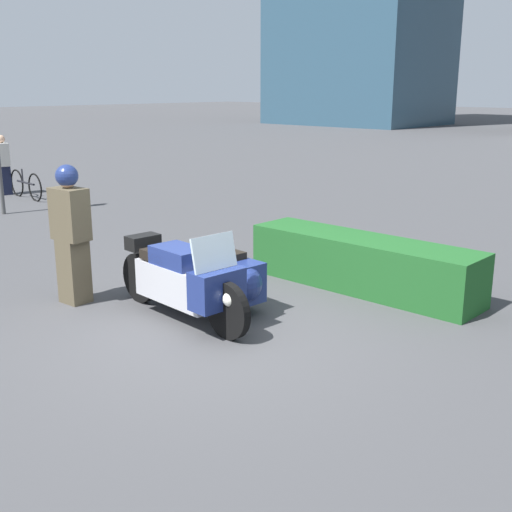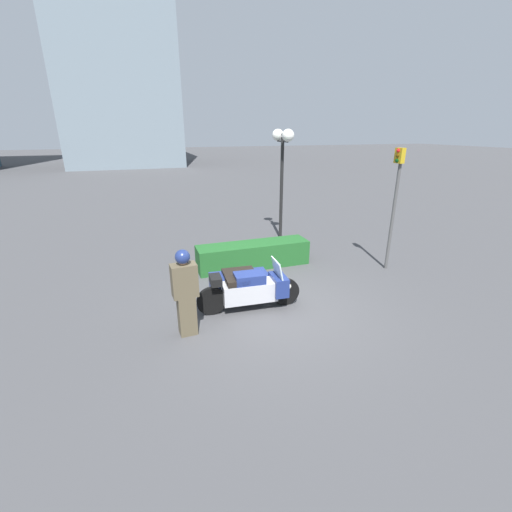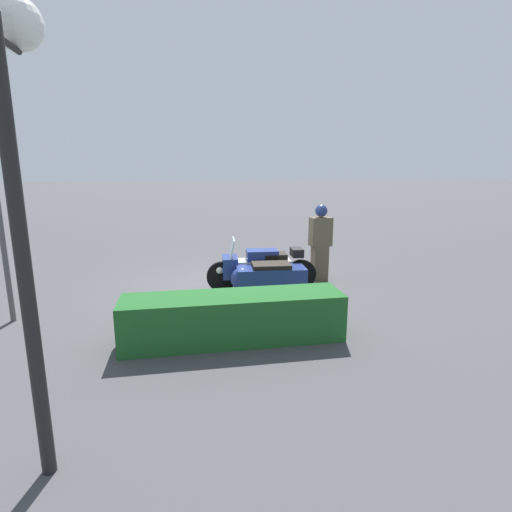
{
  "view_description": "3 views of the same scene",
  "coord_description": "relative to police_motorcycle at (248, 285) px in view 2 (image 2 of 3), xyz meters",
  "views": [
    {
      "loc": [
        5.09,
        -4.63,
        2.76
      ],
      "look_at": [
        0.02,
        0.86,
        0.77
      ],
      "focal_mm": 45.0,
      "sensor_mm": 36.0,
      "label": 1
    },
    {
      "loc": [
        -2.78,
        -6.52,
        3.93
      ],
      "look_at": [
        -0.09,
        1.2,
        0.9
      ],
      "focal_mm": 24.0,
      "sensor_mm": 36.0,
      "label": 2
    },
    {
      "loc": [
        1.03,
        8.49,
        2.62
      ],
      "look_at": [
        -0.25,
        1.38,
        1.04
      ],
      "focal_mm": 28.0,
      "sensor_mm": 36.0,
      "label": 3
    }
  ],
  "objects": [
    {
      "name": "hedge_bush_curbside",
      "position": [
        0.88,
        2.21,
        -0.1
      ],
      "size": [
        3.39,
        0.81,
        0.73
      ],
      "primitive_type": "cube",
      "color": "#1E5623",
      "rests_on": "ground"
    },
    {
      "name": "office_building_main",
      "position": [
        -2.71,
        38.28,
        12.11
      ],
      "size": [
        12.04,
        12.22,
        25.16
      ],
      "primitive_type": "cube",
      "color": "slate",
      "rests_on": "ground"
    },
    {
      "name": "officer_rider",
      "position": [
        -1.56,
        -0.83,
        0.49
      ],
      "size": [
        0.51,
        0.33,
        1.81
      ],
      "rotation": [
        0.0,
        0.0,
        1.64
      ],
      "color": "brown",
      "rests_on": "ground"
    },
    {
      "name": "police_motorcycle",
      "position": [
        0.0,
        0.0,
        0.0
      ],
      "size": [
        2.42,
        1.32,
        1.16
      ],
      "rotation": [
        0.0,
        0.0,
        -0.07
      ],
      "color": "black",
      "rests_on": "ground"
    },
    {
      "name": "ground_plane",
      "position": [
        0.54,
        -0.48,
        -0.47
      ],
      "size": [
        160.0,
        160.0,
        0.0
      ],
      "primitive_type": "plane",
      "color": "#424244"
    },
    {
      "name": "twin_lamp_post",
      "position": [
        2.83,
        4.68,
        2.78
      ],
      "size": [
        0.42,
        1.31,
        3.96
      ],
      "color": "black",
      "rests_on": "ground"
    },
    {
      "name": "traffic_light_near",
      "position": [
        4.57,
        0.73,
        1.81
      ],
      "size": [
        0.23,
        0.27,
        3.48
      ],
      "rotation": [
        0.0,
        0.0,
        3.19
      ],
      "color": "#4C4C4C",
      "rests_on": "ground"
    }
  ]
}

